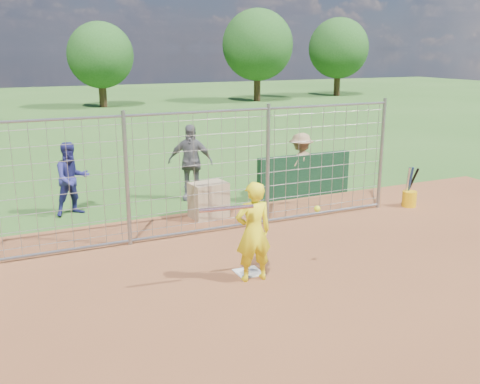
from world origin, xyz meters
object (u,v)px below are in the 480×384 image
bystander_a (72,179)px  bystander_b (190,162)px  bucket_with_bats (409,197)px  batter (253,232)px  bystander_c (301,165)px  equipment_bin (209,200)px

bystander_a → bystander_b: size_ratio=0.88×
bystander_a → bucket_with_bats: 7.94m
batter → bystander_b: 5.12m
bystander_c → equipment_bin: (-2.81, -0.70, -0.42)m
batter → bystander_a: (-2.14, 4.97, 0.01)m
batter → bystander_c: batter is taller
bystander_a → bucket_with_bats: bystander_a is taller
bystander_a → bystander_c: bystander_a is taller
bystander_c → bucket_with_bats: bystander_c is taller
bystander_c → equipment_bin: 2.93m
bucket_with_bats → batter: bearing=-157.1°
equipment_bin → bystander_a: bearing=144.6°
bucket_with_bats → bystander_b: bearing=148.1°
equipment_bin → bystander_c: bearing=7.2°
bystander_c → bystander_b: bearing=-31.7°
bystander_a → equipment_bin: 3.14m
bucket_with_bats → equipment_bin: bearing=165.2°
bystander_c → equipment_bin: size_ratio=2.05×
bystander_b → equipment_bin: bearing=-67.5°
batter → bystander_a: 5.41m
bystander_a → bystander_c: 5.60m
bystander_b → bystander_a: bearing=-150.3°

